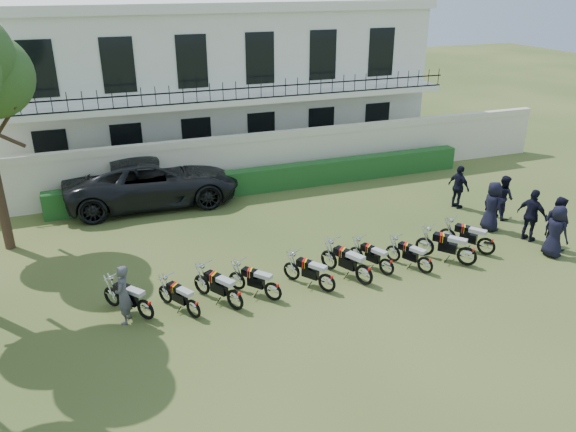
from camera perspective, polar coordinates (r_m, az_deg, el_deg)
name	(u,v)px	position (r m, az deg, el deg)	size (l,w,h in m)	color
ground	(315,270)	(17.53, 2.77, -5.49)	(100.00, 100.00, 0.00)	#35481D
perimeter_wall	(242,161)	(24.05, -4.65, 5.62)	(30.00, 0.35, 2.30)	beige
hedge	(271,179)	(23.82, -1.75, 3.80)	(18.00, 0.60, 1.00)	#1C4E1F
building	(208,78)	(29.11, -8.17, 13.69)	(20.40, 9.60, 7.40)	white
motorcycle_0	(145,305)	(15.37, -14.31, -8.74)	(1.22, 1.50, 1.00)	black
motorcycle_1	(193,305)	(15.20, -9.61, -8.86)	(0.92, 1.51, 0.92)	black
motorcycle_2	(235,295)	(15.36, -5.42, -8.00)	(1.06, 1.68, 1.04)	black
motorcycle_3	(273,287)	(15.72, -1.54, -7.23)	(1.21, 1.41, 0.97)	black
motorcycle_4	(327,279)	(16.16, 4.00, -6.36)	(1.10, 1.53, 0.98)	black
motorcycle_5	(364,270)	(16.61, 7.77, -5.47)	(0.98, 1.83, 1.08)	black
motorcycle_6	(387,263)	(17.26, 10.02, -4.72)	(0.84, 1.57, 0.93)	black
motorcycle_7	(426,261)	(17.60, 13.80, -4.49)	(0.86, 1.56, 0.93)	black
motorcycle_8	(468,252)	(18.38, 17.77, -3.49)	(1.32, 1.61, 1.08)	black
motorcycle_9	(487,242)	(19.28, 19.54, -2.52)	(1.17, 1.61, 1.04)	black
suv	(153,181)	(22.87, -13.58, 3.46)	(3.10, 6.72, 1.87)	black
inspector	(123,295)	(15.26, -16.40, -7.68)	(0.60, 0.39, 1.63)	#525156
officer_0	(556,231)	(19.93, 25.56, -1.42)	(0.85, 0.56, 1.75)	black
officer_1	(556,223)	(20.53, 25.62, -0.61)	(0.89, 0.69, 1.82)	black
officer_2	(532,216)	(20.75, 23.53, 0.04)	(1.09, 0.45, 1.86)	black
officer_3	(492,206)	(21.13, 20.04, 0.93)	(0.88, 0.58, 1.81)	black
officer_4	(503,197)	(22.38, 21.03, 1.82)	(0.81, 0.63, 1.67)	black
officer_5	(459,187)	(22.80, 16.95, 2.83)	(1.01, 0.42, 1.72)	black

